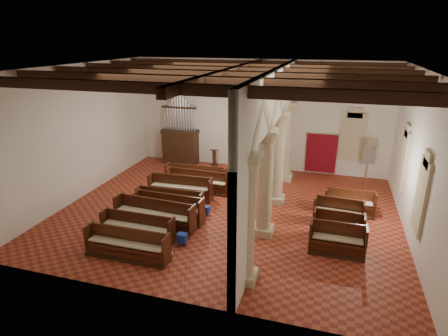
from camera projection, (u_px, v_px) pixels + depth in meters
The scene contains 32 objects.
floor at pixel (228, 211), 16.10m from camera, with size 14.00×14.00×0.00m, color #9C3B22.
ceiling at pixel (229, 67), 14.10m from camera, with size 14.00×14.00×0.00m, color black.
wall_back at pixel (259, 116), 20.52m from camera, with size 14.00×0.02×6.00m, color white.
wall_front at pixel (165, 204), 9.68m from camera, with size 14.00×0.02×6.00m, color white.
wall_left at pixel (81, 132), 16.99m from camera, with size 0.02×12.00×6.00m, color white.
wall_right at pixel (419, 159), 13.21m from camera, with size 0.02×12.00×6.00m, color white.
ceiling_beams at pixel (229, 72), 14.16m from camera, with size 13.80×11.80×0.30m, color black, non-canonical shape.
arcade at pixel (273, 133), 14.43m from camera, with size 0.90×11.90×6.00m.
window_right_a at pixel (422, 196), 12.13m from camera, with size 0.03×1.00×2.20m, color #38805B.
window_right_b at pixel (404, 160), 15.74m from camera, with size 0.03×1.00×2.20m, color #38805B.
window_back at pixel (352, 136), 19.42m from camera, with size 1.00×0.03×2.20m, color #38805B.
pipe_organ at pixel (180, 140), 21.83m from camera, with size 2.10×0.85×4.40m.
lectern at pixel (214, 159), 21.57m from camera, with size 0.50×0.52×1.06m.
dossal_curtain at pixel (321, 153), 20.12m from camera, with size 1.80×0.07×2.17m.
processional_banner at pixel (366, 177), 17.76m from camera, with size 0.56×0.72×2.51m.
hymnal_box_a at pixel (143, 254), 12.42m from camera, with size 0.35×0.28×0.35m, color navy.
hymnal_box_b at pixel (182, 238), 13.42m from camera, with size 0.34×0.27×0.34m, color navy.
hymnal_box_c at pixel (206, 210), 15.68m from camera, with size 0.29×0.23×0.29m, color navy.
tube_heater_a at pixel (161, 249), 12.93m from camera, with size 0.09×0.09×0.88m, color white.
tube_heater_b at pixel (158, 253), 12.69m from camera, with size 0.10×0.10×1.05m, color white.
nave_pew_0 at pixel (127, 248), 12.63m from camera, with size 2.97×0.69×1.03m.
nave_pew_1 at pixel (138, 231), 13.80m from camera, with size 2.83×0.70×0.99m.
nave_pew_2 at pixel (155, 218), 14.64m from camera, with size 3.37×0.97×1.13m.
nave_pew_3 at pixel (169, 212), 15.23m from camera, with size 2.96×0.80×1.08m.
nave_pew_4 at pixel (170, 204), 16.04m from camera, with size 2.96×0.76×0.96m.
nave_pew_5 at pixel (180, 191), 17.32m from camera, with size 3.02×0.81×1.06m.
nave_pew_6 at pixel (198, 184), 18.11m from camera, with size 3.18×0.78×1.01m.
nave_pew_7 at pixel (196, 179), 18.78m from camera, with size 3.12×0.80×1.02m.
aisle_pew_0 at pixel (337, 243), 12.85m from camera, with size 1.89×0.77×1.12m.
aisle_pew_1 at pixel (338, 230), 13.82m from camera, with size 1.85×0.75×1.04m.
aisle_pew_2 at pixel (338, 216), 14.84m from camera, with size 1.95×0.85×1.09m.
aisle_pew_3 at pixel (349, 206), 15.72m from camera, with size 2.05×0.79×1.07m.
Camera 1 is at (3.99, -14.01, 7.10)m, focal length 30.00 mm.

